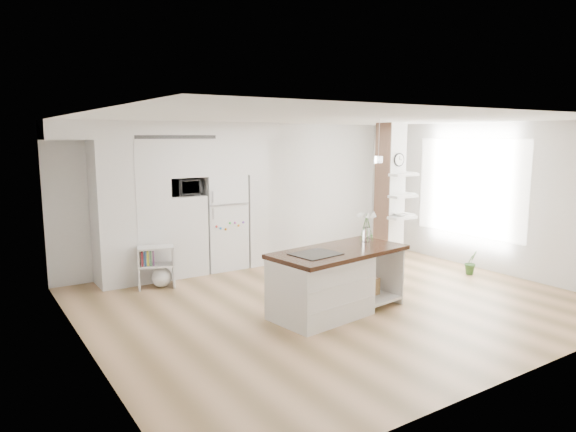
% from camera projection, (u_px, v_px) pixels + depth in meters
% --- Properties ---
extents(floor, '(7.00, 6.00, 0.01)m').
position_uv_depth(floor, '(333.00, 300.00, 7.75)').
color(floor, tan).
rests_on(floor, ground).
extents(room, '(7.04, 6.04, 2.72)m').
position_uv_depth(room, '(334.00, 178.00, 7.46)').
color(room, white).
rests_on(room, ground).
extents(cabinet_wall, '(4.00, 0.71, 2.70)m').
position_uv_depth(cabinet_wall, '(174.00, 191.00, 8.94)').
color(cabinet_wall, silver).
rests_on(cabinet_wall, floor).
extents(refrigerator, '(0.78, 0.69, 1.75)m').
position_uv_depth(refrigerator, '(222.00, 222.00, 9.54)').
color(refrigerator, white).
rests_on(refrigerator, floor).
extents(column, '(0.69, 0.90, 2.70)m').
position_uv_depth(column, '(395.00, 195.00, 9.76)').
color(column, silver).
rests_on(column, floor).
extents(window, '(0.00, 2.40, 2.40)m').
position_uv_depth(window, '(470.00, 187.00, 9.64)').
color(window, white).
rests_on(window, room).
extents(pendant_light, '(0.12, 0.12, 0.10)m').
position_uv_depth(pendant_light, '(410.00, 157.00, 8.46)').
color(pendant_light, white).
rests_on(pendant_light, room).
extents(kitchen_island, '(2.09, 1.20, 1.46)m').
position_uv_depth(kitchen_island, '(327.00, 282.00, 7.05)').
color(kitchen_island, silver).
rests_on(kitchen_island, floor).
extents(bookshelf, '(0.65, 0.49, 0.68)m').
position_uv_depth(bookshelf, '(158.00, 269.00, 8.38)').
color(bookshelf, silver).
rests_on(bookshelf, floor).
extents(floor_plant_a, '(0.24, 0.20, 0.43)m').
position_uv_depth(floor_plant_a, '(471.00, 262.00, 9.19)').
color(floor_plant_a, '#346528').
rests_on(floor_plant_a, floor).
extents(floor_plant_b, '(0.32, 0.32, 0.43)m').
position_uv_depth(floor_plant_b, '(368.00, 241.00, 11.03)').
color(floor_plant_b, '#346528').
rests_on(floor_plant_b, floor).
extents(microwave, '(0.54, 0.37, 0.30)m').
position_uv_depth(microwave, '(184.00, 187.00, 8.98)').
color(microwave, '#2D2D2D').
rests_on(microwave, cabinet_wall).
extents(shelf_plant, '(0.27, 0.23, 0.30)m').
position_uv_depth(shelf_plant, '(399.00, 184.00, 10.01)').
color(shelf_plant, '#346528').
rests_on(shelf_plant, column).
extents(decor_bowl, '(0.22, 0.22, 0.05)m').
position_uv_depth(decor_bowl, '(401.00, 215.00, 9.58)').
color(decor_bowl, white).
rests_on(decor_bowl, column).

